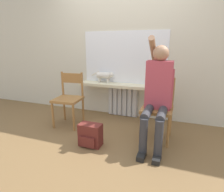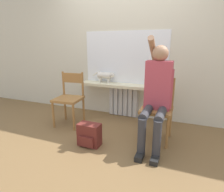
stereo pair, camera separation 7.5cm
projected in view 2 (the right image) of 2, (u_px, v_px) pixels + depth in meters
The scene contains 10 objects.
ground_plane at pixel (97, 143), 2.59m from camera, with size 12.00×12.00×0.00m, color brown.
wall_with_window at pixel (126, 43), 3.34m from camera, with size 7.00×0.06×2.70m.
radiator at pixel (124, 101), 3.54m from camera, with size 0.57×0.08×0.58m.
windowsill at pixel (122, 86), 3.38m from camera, with size 1.60×0.29×0.05m.
window_glass at pixel (125, 58), 3.37m from camera, with size 1.54×0.01×0.93m.
chair_left at pixel (69, 98), 3.13m from camera, with size 0.45×0.45×0.88m.
chair_right at pixel (157, 108), 2.61m from camera, with size 0.42×0.42×0.88m.
person at pixel (157, 92), 2.43m from camera, with size 0.36×1.05×1.44m.
cat at pixel (106, 75), 3.49m from camera, with size 0.45×0.11×0.22m.
backpack at pixel (89, 135), 2.51m from camera, with size 0.30×0.20×0.31m.
Camera 2 is at (1.05, -2.08, 1.31)m, focal length 30.00 mm.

